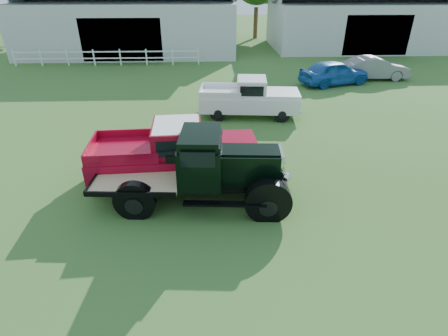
{
  "coord_description": "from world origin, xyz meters",
  "views": [
    {
      "loc": [
        -0.18,
        -7.92,
        6.08
      ],
      "look_at": [
        0.2,
        1.2,
        1.05
      ],
      "focal_mm": 28.0,
      "sensor_mm": 36.0,
      "label": 1
    }
  ],
  "objects_px": {
    "red_pickup": "(175,153)",
    "white_pickup": "(249,98)",
    "vintage_flatbed": "(198,168)",
    "misc_car_blue": "(334,72)",
    "misc_car_grey": "(374,68)"
  },
  "relations": [
    {
      "from": "red_pickup",
      "to": "white_pickup",
      "type": "distance_m",
      "value": 6.85
    },
    {
      "from": "vintage_flatbed",
      "to": "white_pickup",
      "type": "relative_size",
      "value": 1.15
    },
    {
      "from": "red_pickup",
      "to": "vintage_flatbed",
      "type": "bearing_deg",
      "value": -62.21
    },
    {
      "from": "white_pickup",
      "to": "misc_car_blue",
      "type": "bearing_deg",
      "value": 47.78
    },
    {
      "from": "white_pickup",
      "to": "misc_car_blue",
      "type": "relative_size",
      "value": 1.11
    },
    {
      "from": "white_pickup",
      "to": "misc_car_grey",
      "type": "bearing_deg",
      "value": 41.61
    },
    {
      "from": "vintage_flatbed",
      "to": "white_pickup",
      "type": "height_order",
      "value": "vintage_flatbed"
    },
    {
      "from": "white_pickup",
      "to": "misc_car_blue",
      "type": "xyz_separation_m",
      "value": [
        5.97,
        5.45,
        -0.15
      ]
    },
    {
      "from": "vintage_flatbed",
      "to": "misc_car_grey",
      "type": "xyz_separation_m",
      "value": [
        11.35,
        14.02,
        -0.41
      ]
    },
    {
      "from": "white_pickup",
      "to": "misc_car_grey",
      "type": "distance_m",
      "value": 11.2
    },
    {
      "from": "vintage_flatbed",
      "to": "misc_car_blue",
      "type": "height_order",
      "value": "vintage_flatbed"
    },
    {
      "from": "misc_car_blue",
      "to": "misc_car_grey",
      "type": "height_order",
      "value": "misc_car_blue"
    },
    {
      "from": "red_pickup",
      "to": "misc_car_blue",
      "type": "distance_m",
      "value": 14.69
    },
    {
      "from": "red_pickup",
      "to": "misc_car_grey",
      "type": "height_order",
      "value": "red_pickup"
    },
    {
      "from": "red_pickup",
      "to": "misc_car_grey",
      "type": "relative_size",
      "value": 1.27
    }
  ]
}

